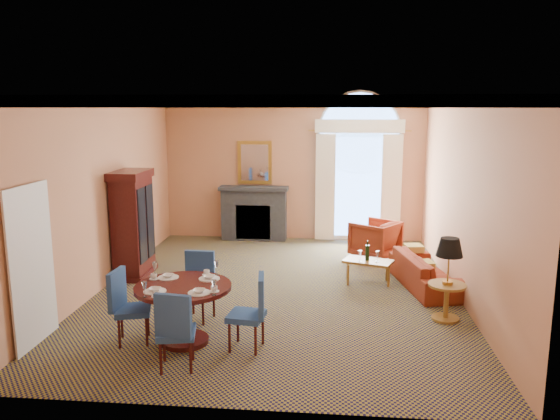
# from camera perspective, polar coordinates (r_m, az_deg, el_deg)

# --- Properties ---
(ground) EXTENTS (7.50, 7.50, 0.00)m
(ground) POSITION_cam_1_polar(r_m,az_deg,el_deg) (9.42, -0.29, -8.36)
(ground) COLOR #14133B
(ground) RESTS_ON ground
(room_envelope) EXTENTS (6.04, 7.52, 3.45)m
(room_envelope) POSITION_cam_1_polar(r_m,az_deg,el_deg) (9.58, -0.06, 7.31)
(room_envelope) COLOR tan
(room_envelope) RESTS_ON ground
(armoire) EXTENTS (0.56, 0.99, 1.95)m
(armoire) POSITION_cam_1_polar(r_m,az_deg,el_deg) (10.35, -15.12, -1.58)
(armoire) COLOR black
(armoire) RESTS_ON ground
(dining_table) EXTENTS (1.27, 1.27, 1.00)m
(dining_table) POSITION_cam_1_polar(r_m,az_deg,el_deg) (7.36, -10.04, -9.28)
(dining_table) COLOR black
(dining_table) RESTS_ON ground
(dining_chair_north) EXTENTS (0.54, 0.54, 0.99)m
(dining_chair_north) POSITION_cam_1_polar(r_m,az_deg,el_deg) (8.19, -8.49, -7.30)
(dining_chair_north) COLOR navy
(dining_chair_north) RESTS_ON ground
(dining_chair_south) EXTENTS (0.51, 0.52, 0.99)m
(dining_chair_south) POSITION_cam_1_polar(r_m,az_deg,el_deg) (6.63, -10.93, -11.84)
(dining_chair_south) COLOR navy
(dining_chair_south) RESTS_ON ground
(dining_chair_east) EXTENTS (0.51, 0.50, 0.99)m
(dining_chair_east) POSITION_cam_1_polar(r_m,az_deg,el_deg) (7.08, -2.79, -10.13)
(dining_chair_east) COLOR navy
(dining_chair_east) RESTS_ON ground
(dining_chair_west) EXTENTS (0.55, 0.55, 0.99)m
(dining_chair_west) POSITION_cam_1_polar(r_m,az_deg,el_deg) (7.56, -15.86, -9.17)
(dining_chair_west) COLOR navy
(dining_chair_west) RESTS_ON ground
(sofa) EXTENTS (1.11, 2.03, 0.56)m
(sofa) POSITION_cam_1_polar(r_m,az_deg,el_deg) (9.83, 15.01, -6.21)
(sofa) COLOR maroon
(sofa) RESTS_ON ground
(armchair) EXTENTS (1.18, 1.17, 0.78)m
(armchair) POSITION_cam_1_polar(r_m,az_deg,el_deg) (11.45, 9.91, -3.02)
(armchair) COLOR maroon
(armchair) RESTS_ON ground
(coffee_table) EXTENTS (0.94, 0.72, 0.77)m
(coffee_table) POSITION_cam_1_polar(r_m,az_deg,el_deg) (9.79, 9.18, -5.31)
(coffee_table) COLOR olive
(coffee_table) RESTS_ON ground
(side_table) EXTENTS (0.55, 0.55, 1.21)m
(side_table) POSITION_cam_1_polar(r_m,az_deg,el_deg) (8.30, 17.18, -5.81)
(side_table) COLOR olive
(side_table) RESTS_ON ground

